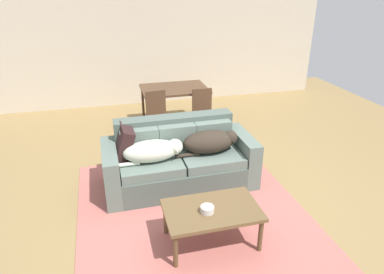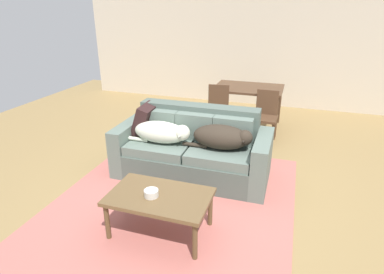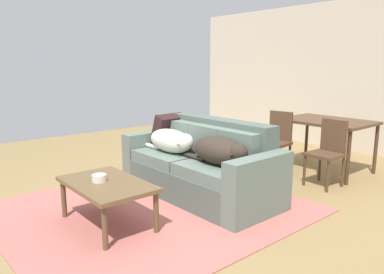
% 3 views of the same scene
% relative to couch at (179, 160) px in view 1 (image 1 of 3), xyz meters
% --- Properties ---
extents(ground_plane, '(10.00, 10.00, 0.00)m').
position_rel_couch_xyz_m(ground_plane, '(0.21, -0.31, -0.35)').
color(ground_plane, olive).
extents(back_partition, '(8.00, 0.12, 2.70)m').
position_rel_couch_xyz_m(back_partition, '(0.21, 3.69, 1.00)').
color(back_partition, beige).
rests_on(back_partition, ground).
extents(area_rug, '(2.78, 3.07, 0.01)m').
position_rel_couch_xyz_m(area_rug, '(0.00, -0.73, -0.35)').
color(area_rug, '#B5635A').
rests_on(area_rug, ground).
extents(couch, '(2.05, 0.91, 0.91)m').
position_rel_couch_xyz_m(couch, '(0.00, 0.00, 0.00)').
color(couch, '#4D5B53').
rests_on(couch, ground).
extents(dog_on_left_cushion, '(0.90, 0.33, 0.29)m').
position_rel_couch_xyz_m(dog_on_left_cushion, '(-0.36, -0.17, 0.28)').
color(dog_on_left_cushion, beige).
rests_on(dog_on_left_cushion, couch).
extents(dog_on_right_cushion, '(0.88, 0.40, 0.30)m').
position_rel_couch_xyz_m(dog_on_right_cushion, '(0.42, -0.10, 0.29)').
color(dog_on_right_cushion, '#332A20').
rests_on(dog_on_right_cushion, couch).
extents(throw_pillow_by_left_arm, '(0.31, 0.45, 0.47)m').
position_rel_couch_xyz_m(throw_pillow_by_left_arm, '(-0.73, 0.05, 0.33)').
color(throw_pillow_by_left_arm, black).
rests_on(throw_pillow_by_left_arm, couch).
extents(coffee_table, '(1.01, 0.62, 0.44)m').
position_rel_couch_xyz_m(coffee_table, '(0.07, -1.29, 0.04)').
color(coffee_table, brown).
rests_on(coffee_table, ground).
extents(bowl_on_coffee_table, '(0.14, 0.14, 0.07)m').
position_rel_couch_xyz_m(bowl_on_coffee_table, '(0.00, -1.34, 0.12)').
color(bowl_on_coffee_table, silver).
rests_on(bowl_on_coffee_table, coffee_table).
extents(dining_table, '(1.24, 0.89, 0.76)m').
position_rel_couch_xyz_m(dining_table, '(0.39, 2.10, 0.34)').
color(dining_table, '#513623').
rests_on(dining_table, ground).
extents(dining_chair_near_left, '(0.45, 0.45, 0.89)m').
position_rel_couch_xyz_m(dining_chair_near_left, '(-0.04, 1.50, 0.14)').
color(dining_chair_near_left, '#513623').
rests_on(dining_chair_near_left, ground).
extents(dining_chair_near_right, '(0.42, 0.42, 0.86)m').
position_rel_couch_xyz_m(dining_chair_near_right, '(0.79, 1.49, 0.12)').
color(dining_chair_near_right, '#513623').
rests_on(dining_chair_near_right, ground).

